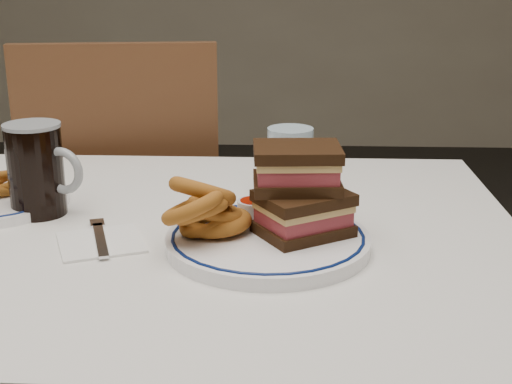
{
  "coord_description": "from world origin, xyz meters",
  "views": [
    {
      "loc": [
        0.26,
        -1.03,
        1.15
      ],
      "look_at": [
        0.22,
        -0.07,
        0.83
      ],
      "focal_mm": 50.0,
      "sensor_mm": 36.0,
      "label": 1
    }
  ],
  "objects_px": {
    "main_plate": "(268,240)",
    "reuben_sandwich": "(300,190)",
    "chair_far": "(128,217)",
    "beer_mug": "(37,169)"
  },
  "relations": [
    {
      "from": "main_plate",
      "to": "reuben_sandwich",
      "type": "bearing_deg",
      "value": 18.75
    },
    {
      "from": "chair_far",
      "to": "beer_mug",
      "type": "relative_size",
      "value": 6.46
    },
    {
      "from": "chair_far",
      "to": "reuben_sandwich",
      "type": "distance_m",
      "value": 0.87
    },
    {
      "from": "main_plate",
      "to": "beer_mug",
      "type": "distance_m",
      "value": 0.4
    },
    {
      "from": "main_plate",
      "to": "reuben_sandwich",
      "type": "relative_size",
      "value": 1.89
    },
    {
      "from": "main_plate",
      "to": "reuben_sandwich",
      "type": "distance_m",
      "value": 0.09
    },
    {
      "from": "main_plate",
      "to": "beer_mug",
      "type": "bearing_deg",
      "value": 160.97
    },
    {
      "from": "chair_far",
      "to": "beer_mug",
      "type": "xyz_separation_m",
      "value": [
        -0.0,
        -0.58,
        0.3
      ]
    },
    {
      "from": "reuben_sandwich",
      "to": "beer_mug",
      "type": "bearing_deg",
      "value": 164.82
    },
    {
      "from": "chair_far",
      "to": "main_plate",
      "type": "relative_size",
      "value": 3.3
    }
  ]
}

